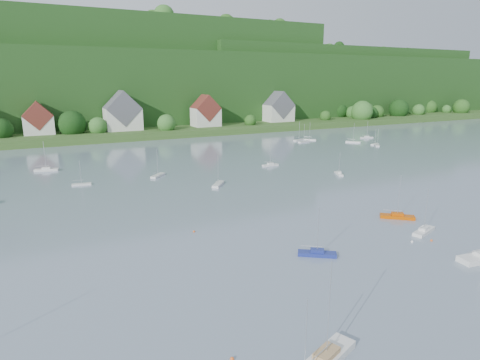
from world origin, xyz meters
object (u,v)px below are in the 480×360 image
object	(u,v)px
near_sailboat_2	(326,357)
near_sailboat_3	(424,231)
near_sailboat_1	(317,253)
near_sailboat_5	(397,216)

from	to	relation	value
near_sailboat_2	near_sailboat_3	xyz separation A→B (m)	(36.13, 19.10, -0.07)
near_sailboat_1	near_sailboat_5	bearing A→B (deg)	50.70
near_sailboat_3	near_sailboat_1	bearing A→B (deg)	159.83
near_sailboat_5	near_sailboat_3	bearing A→B (deg)	-64.20
near_sailboat_2	near_sailboat_5	world-z (taller)	near_sailboat_2
near_sailboat_1	near_sailboat_3	world-z (taller)	near_sailboat_3
near_sailboat_2	near_sailboat_3	size ratio (longest dim) A/B	1.30
near_sailboat_1	near_sailboat_5	xyz separation A→B (m)	(24.16, 6.94, 0.02)
near_sailboat_3	near_sailboat_5	distance (m)	7.83
near_sailboat_3	near_sailboat_2	bearing A→B (deg)	-170.59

